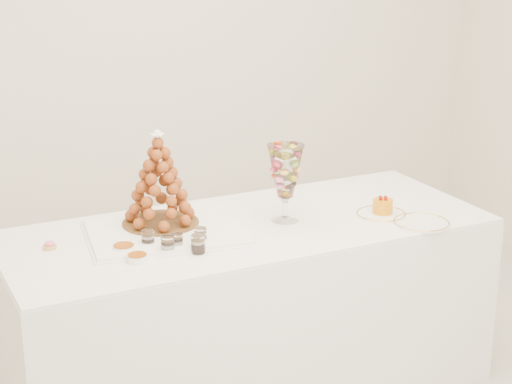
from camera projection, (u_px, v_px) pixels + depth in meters
name	position (u px, v px, depth m)	size (l,w,h in m)	color
buffet_table	(248.00, 310.00, 3.80)	(2.16, 0.98, 0.80)	white
lace_tray	(166.00, 232.00, 3.57)	(0.64, 0.48, 0.02)	white
macaron_vase	(285.00, 172.00, 3.67)	(0.16, 0.16, 0.34)	white
cake_plate	(381.00, 215.00, 3.80)	(0.23, 0.23, 0.01)	white
spare_plate	(421.00, 223.00, 3.69)	(0.25, 0.25, 0.01)	white
pink_tart	(50.00, 245.00, 3.42)	(0.05, 0.05, 0.03)	tan
verrine_a	(148.00, 239.00, 3.43)	(0.05, 0.05, 0.07)	white
verrine_b	(177.00, 241.00, 3.41)	(0.05, 0.05, 0.07)	white
verrine_c	(200.00, 236.00, 3.47)	(0.05, 0.05, 0.07)	white
verrine_d	(168.00, 245.00, 3.36)	(0.05, 0.05, 0.07)	white
verrine_e	(198.00, 244.00, 3.37)	(0.06, 0.06, 0.07)	white
ramekin_back	(124.00, 249.00, 3.38)	(0.09, 0.09, 0.03)	white
ramekin_front	(137.00, 258.00, 3.29)	(0.08, 0.08, 0.03)	white
croquembouche	(159.00, 179.00, 3.58)	(0.33, 0.33, 0.41)	brown
mousse_cake	(383.00, 206.00, 3.79)	(0.09, 0.09, 0.08)	orange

